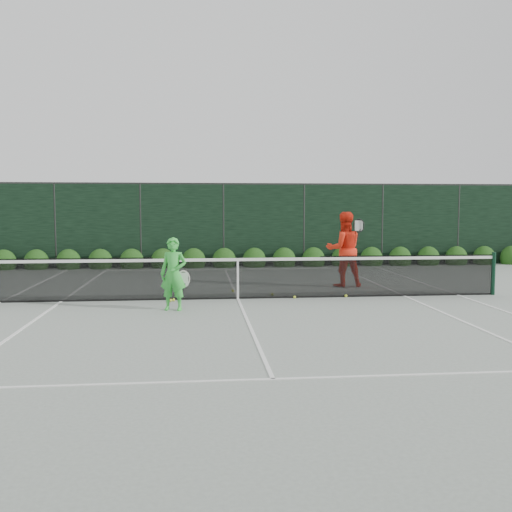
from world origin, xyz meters
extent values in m
plane|color=gray|center=(0.00, 0.00, 0.00)|extent=(80.00, 80.00, 0.00)
cylinder|color=#113321|center=(6.40, 0.00, 0.54)|extent=(0.10, 0.10, 1.07)
cube|color=black|center=(-4.20, 0.00, 0.51)|extent=(4.40, 0.01, 1.02)
cube|color=black|center=(0.00, 0.00, 0.48)|extent=(4.00, 0.01, 0.96)
cube|color=black|center=(4.20, 0.00, 0.51)|extent=(4.40, 0.01, 1.02)
cube|color=white|center=(0.00, 0.00, 0.94)|extent=(12.80, 0.03, 0.07)
cube|color=black|center=(0.00, 0.00, 0.02)|extent=(12.80, 0.02, 0.04)
cube|color=white|center=(0.00, 0.00, 0.46)|extent=(0.05, 0.03, 0.91)
imported|color=green|center=(-1.46, -1.33, 0.78)|extent=(0.64, 0.51, 1.55)
torus|color=beige|center=(-1.26, -1.23, 0.65)|extent=(0.30, 0.11, 0.30)
cylinder|color=black|center=(-1.26, -1.23, 0.41)|extent=(0.10, 0.03, 0.30)
imported|color=red|center=(3.06, 1.82, 1.03)|extent=(1.03, 0.82, 2.06)
torus|color=black|center=(3.41, 1.62, 1.69)|extent=(0.30, 0.10, 0.30)
cylinder|color=black|center=(3.41, 1.62, 1.45)|extent=(0.10, 0.03, 0.30)
cube|color=white|center=(-5.49, 0.00, 0.01)|extent=(0.06, 23.77, 0.01)
cube|color=white|center=(5.49, 0.00, 0.01)|extent=(0.06, 23.77, 0.01)
cube|color=white|center=(-4.12, 0.00, 0.01)|extent=(0.06, 23.77, 0.01)
cube|color=white|center=(4.12, 0.00, 0.01)|extent=(0.06, 23.77, 0.01)
cube|color=white|center=(0.00, 11.88, 0.01)|extent=(11.03, 0.06, 0.01)
cube|color=white|center=(0.00, 6.40, 0.01)|extent=(8.23, 0.06, 0.01)
cube|color=white|center=(0.00, -6.40, 0.01)|extent=(8.23, 0.06, 0.01)
cube|color=white|center=(0.00, 0.00, 0.01)|extent=(0.06, 12.80, 0.01)
cube|color=black|center=(0.00, 7.50, 1.50)|extent=(32.00, 0.06, 3.00)
cube|color=#262826|center=(0.00, 7.50, 3.03)|extent=(32.00, 0.06, 0.06)
cylinder|color=#262826|center=(-6.00, 7.50, 1.50)|extent=(0.08, 0.08, 3.00)
cylinder|color=#262826|center=(-3.00, 7.50, 1.50)|extent=(0.08, 0.08, 3.00)
cylinder|color=#262826|center=(0.00, 7.50, 1.50)|extent=(0.08, 0.08, 3.00)
cylinder|color=#262826|center=(3.00, 7.50, 1.50)|extent=(0.08, 0.08, 3.00)
cylinder|color=#262826|center=(6.00, 7.50, 1.50)|extent=(0.08, 0.08, 3.00)
cylinder|color=#262826|center=(9.00, 7.50, 1.50)|extent=(0.08, 0.08, 3.00)
ellipsoid|color=#13370F|center=(-7.70, 7.15, 0.23)|extent=(0.86, 0.65, 0.94)
ellipsoid|color=#13370F|center=(-6.60, 7.15, 0.23)|extent=(0.86, 0.65, 0.94)
ellipsoid|color=#13370F|center=(-5.50, 7.15, 0.23)|extent=(0.86, 0.65, 0.94)
ellipsoid|color=#13370F|center=(-4.40, 7.15, 0.23)|extent=(0.86, 0.65, 0.94)
ellipsoid|color=#13370F|center=(-3.30, 7.15, 0.23)|extent=(0.86, 0.65, 0.94)
ellipsoid|color=#13370F|center=(-2.20, 7.15, 0.23)|extent=(0.86, 0.65, 0.94)
ellipsoid|color=#13370F|center=(-1.10, 7.15, 0.23)|extent=(0.86, 0.65, 0.94)
ellipsoid|color=#13370F|center=(0.00, 7.15, 0.23)|extent=(0.86, 0.65, 0.94)
ellipsoid|color=#13370F|center=(1.10, 7.15, 0.23)|extent=(0.86, 0.65, 0.94)
ellipsoid|color=#13370F|center=(2.20, 7.15, 0.23)|extent=(0.86, 0.65, 0.94)
ellipsoid|color=#13370F|center=(3.30, 7.15, 0.23)|extent=(0.86, 0.65, 0.94)
ellipsoid|color=#13370F|center=(4.40, 7.15, 0.23)|extent=(0.86, 0.65, 0.94)
ellipsoid|color=#13370F|center=(5.50, 7.15, 0.23)|extent=(0.86, 0.65, 0.94)
ellipsoid|color=#13370F|center=(6.60, 7.15, 0.23)|extent=(0.86, 0.65, 0.94)
ellipsoid|color=#13370F|center=(7.70, 7.15, 0.23)|extent=(0.86, 0.65, 0.94)
ellipsoid|color=#13370F|center=(8.80, 7.15, 0.23)|extent=(0.86, 0.65, 0.94)
ellipsoid|color=#13370F|center=(9.90, 7.15, 0.23)|extent=(0.86, 0.65, 0.94)
ellipsoid|color=#13370F|center=(11.00, 7.15, 0.23)|extent=(0.86, 0.65, 0.94)
sphere|color=#C9D930|center=(0.88, 0.41, 0.03)|extent=(0.07, 0.07, 0.07)
sphere|color=#C9D930|center=(1.36, -0.09, 0.03)|extent=(0.07, 0.07, 0.07)
sphere|color=#C9D930|center=(2.64, -0.02, 0.03)|extent=(0.07, 0.07, 0.07)
sphere|color=#C9D930|center=(-1.58, -0.25, 0.03)|extent=(0.07, 0.07, 0.07)
sphere|color=#C9D930|center=(-1.52, -0.19, 0.03)|extent=(0.07, 0.07, 0.07)
sphere|color=#C9D930|center=(-0.06, 1.10, 0.03)|extent=(0.07, 0.07, 0.07)
camera|label=1|loc=(-0.94, -13.46, 2.21)|focal=40.00mm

